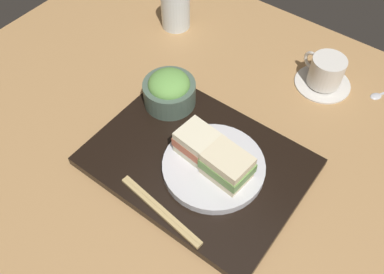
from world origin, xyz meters
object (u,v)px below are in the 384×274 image
(chopsticks_pair, at_px, (160,210))
(coffee_cup, at_px, (325,73))
(salad_bowl, at_px, (169,90))
(sandwich_plate, at_px, (212,166))
(sandwich_near, at_px, (199,144))
(teaspoon, at_px, (381,94))
(sandwich_far, at_px, (227,166))
(drinking_glass, at_px, (176,8))

(chopsticks_pair, height_order, coffee_cup, coffee_cup)
(salad_bowl, distance_m, chopsticks_pair, 0.26)
(sandwich_plate, xyz_separation_m, coffee_cup, (0.06, 0.35, 0.00))
(sandwich_near, bearing_deg, teaspoon, 61.31)
(sandwich_near, xyz_separation_m, salad_bowl, (-0.14, 0.08, -0.01))
(sandwich_far, height_order, salad_bowl, salad_bowl)
(teaspoon, bearing_deg, salad_bowl, -138.24)
(coffee_cup, relative_size, teaspoon, 1.38)
(chopsticks_pair, distance_m, drinking_glass, 0.55)
(sandwich_far, relative_size, drinking_glass, 0.89)
(sandwich_plate, xyz_separation_m, sandwich_near, (-0.03, 0.00, 0.04))
(sandwich_near, height_order, teaspoon, sandwich_near)
(sandwich_near, xyz_separation_m, chopsticks_pair, (0.01, -0.13, -0.04))
(salad_bowl, distance_m, drinking_glass, 0.29)
(sandwich_plate, bearing_deg, teaspoon, 65.51)
(sandwich_near, bearing_deg, coffee_cup, 74.73)
(sandwich_plate, distance_m, salad_bowl, 0.19)
(salad_bowl, bearing_deg, sandwich_far, -23.70)
(salad_bowl, height_order, coffee_cup, salad_bowl)
(sandwich_plate, relative_size, chopsticks_pair, 1.01)
(drinking_glass, bearing_deg, chopsticks_pair, -54.49)
(sandwich_near, xyz_separation_m, teaspoon, (0.22, 0.40, -0.06))
(salad_bowl, height_order, drinking_glass, drinking_glass)
(chopsticks_pair, height_order, drinking_glass, drinking_glass)
(sandwich_far, xyz_separation_m, salad_bowl, (-0.21, 0.09, -0.01))
(sandwich_plate, xyz_separation_m, sandwich_far, (0.03, -0.00, 0.04))
(sandwich_far, relative_size, chopsticks_pair, 0.47)
(sandwich_plate, height_order, teaspoon, sandwich_plate)
(sandwich_plate, distance_m, teaspoon, 0.44)
(teaspoon, bearing_deg, sandwich_plate, -114.49)
(sandwich_far, relative_size, teaspoon, 0.97)
(sandwich_far, height_order, chopsticks_pair, sandwich_far)
(chopsticks_pair, bearing_deg, salad_bowl, 125.16)
(sandwich_near, xyz_separation_m, sandwich_far, (0.07, -0.01, 0.00))
(sandwich_far, bearing_deg, sandwich_plate, 171.88)
(chopsticks_pair, bearing_deg, drinking_glass, 125.51)
(sandwich_far, bearing_deg, chopsticks_pair, -113.60)
(salad_bowl, bearing_deg, teaspoon, 41.76)
(sandwich_near, height_order, drinking_glass, drinking_glass)
(sandwich_near, xyz_separation_m, coffee_cup, (0.09, 0.35, -0.03))
(drinking_glass, bearing_deg, salad_bowl, -54.17)
(chopsticks_pair, relative_size, drinking_glass, 1.88)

